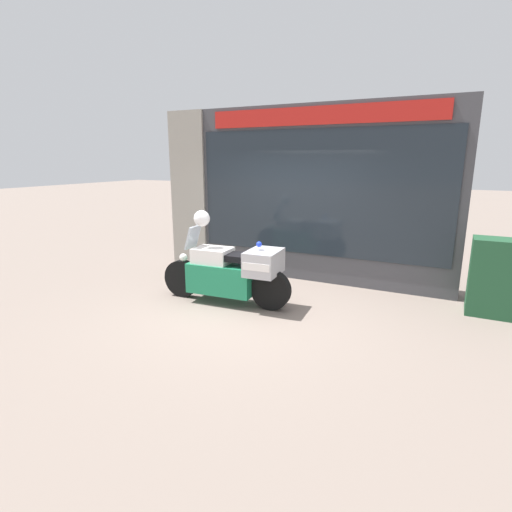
# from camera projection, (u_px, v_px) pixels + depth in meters

# --- Properties ---
(ground_plane) EXTENTS (60.00, 60.00, 0.00)m
(ground_plane) POSITION_uv_depth(u_px,v_px,m) (254.00, 308.00, 6.44)
(ground_plane) COLOR gray
(shop_building) EXTENTS (5.88, 0.55, 3.32)m
(shop_building) POSITION_uv_depth(u_px,v_px,m) (281.00, 193.00, 7.95)
(shop_building) COLOR #424247
(shop_building) RESTS_ON ground
(window_display) EXTENTS (4.57, 0.30, 2.12)m
(window_display) POSITION_uv_depth(u_px,v_px,m) (316.00, 254.00, 7.93)
(window_display) COLOR slate
(window_display) RESTS_ON ground
(paramedic_motorcycle) EXTENTS (2.29, 0.70, 1.26)m
(paramedic_motorcycle) POSITION_uv_depth(u_px,v_px,m) (231.00, 272.00, 6.51)
(paramedic_motorcycle) COLOR black
(paramedic_motorcycle) RESTS_ON ground
(utility_cabinet) EXTENTS (0.92, 0.49, 1.19)m
(utility_cabinet) POSITION_uv_depth(u_px,v_px,m) (503.00, 278.00, 5.98)
(utility_cabinet) COLOR #1E4C2D
(utility_cabinet) RESTS_ON ground
(white_helmet) EXTENTS (0.26, 0.26, 0.26)m
(white_helmet) POSITION_uv_depth(u_px,v_px,m) (202.00, 218.00, 6.50)
(white_helmet) COLOR white
(white_helmet) RESTS_ON paramedic_motorcycle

